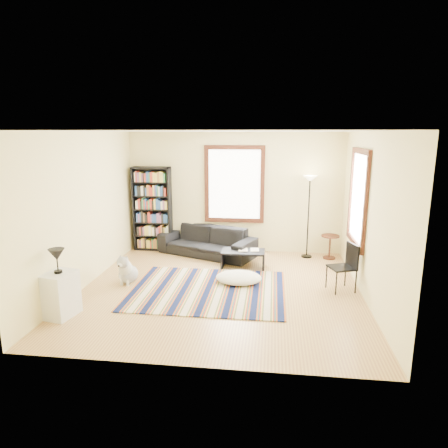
# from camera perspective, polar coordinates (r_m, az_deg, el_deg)

# --- Properties ---
(floor) EXTENTS (5.00, 5.00, 0.10)m
(floor) POSITION_cam_1_polar(r_m,az_deg,el_deg) (7.37, -0.48, -9.62)
(floor) COLOR tan
(floor) RESTS_ON ground
(ceiling) EXTENTS (5.00, 5.00, 0.10)m
(ceiling) POSITION_cam_1_polar(r_m,az_deg,el_deg) (6.81, -0.53, 13.55)
(ceiling) COLOR white
(ceiling) RESTS_ON floor
(wall_back) EXTENTS (5.00, 0.10, 2.80)m
(wall_back) POSITION_cam_1_polar(r_m,az_deg,el_deg) (9.44, 1.53, 4.53)
(wall_back) COLOR beige
(wall_back) RESTS_ON floor
(wall_front) EXTENTS (5.00, 0.10, 2.80)m
(wall_front) POSITION_cam_1_polar(r_m,az_deg,el_deg) (4.51, -4.78, -4.86)
(wall_front) COLOR beige
(wall_front) RESTS_ON floor
(wall_left) EXTENTS (0.10, 5.00, 2.80)m
(wall_left) POSITION_cam_1_polar(r_m,az_deg,el_deg) (7.70, -19.68, 1.87)
(wall_left) COLOR beige
(wall_left) RESTS_ON floor
(wall_right) EXTENTS (0.10, 5.00, 2.80)m
(wall_right) POSITION_cam_1_polar(r_m,az_deg,el_deg) (7.08, 20.41, 0.91)
(wall_right) COLOR beige
(wall_right) RESTS_ON floor
(window_back) EXTENTS (1.20, 0.06, 1.60)m
(window_back) POSITION_cam_1_polar(r_m,az_deg,el_deg) (9.34, 1.49, 5.67)
(window_back) COLOR white
(window_back) RESTS_ON wall_back
(window_right) EXTENTS (0.06, 1.20, 1.60)m
(window_right) POSITION_cam_1_polar(r_m,az_deg,el_deg) (7.80, 18.64, 3.57)
(window_right) COLOR white
(window_right) RESTS_ON wall_right
(rug) EXTENTS (2.74, 2.19, 0.02)m
(rug) POSITION_cam_1_polar(r_m,az_deg,el_deg) (7.29, -2.31, -9.37)
(rug) COLOR #0C153F
(rug) RESTS_ON floor
(sofa) EXTENTS (2.40, 1.64, 0.65)m
(sofa) POSITION_cam_1_polar(r_m,az_deg,el_deg) (9.25, -2.45, -2.45)
(sofa) COLOR black
(sofa) RESTS_ON floor
(bookshelf) EXTENTS (0.90, 0.30, 2.00)m
(bookshelf) POSITION_cam_1_polar(r_m,az_deg,el_deg) (9.67, -10.18, 2.12)
(bookshelf) COLOR black
(bookshelf) RESTS_ON floor
(coffee_table) EXTENTS (1.01, 0.75, 0.36)m
(coffee_table) POSITION_cam_1_polar(r_m,az_deg,el_deg) (8.45, 2.75, -4.99)
(coffee_table) COLOR black
(coffee_table) RESTS_ON floor
(book_a) EXTENTS (0.27, 0.21, 0.02)m
(book_a) POSITION_cam_1_polar(r_m,az_deg,el_deg) (8.40, 2.08, -3.72)
(book_a) COLOR beige
(book_a) RESTS_ON coffee_table
(book_b) EXTENTS (0.25, 0.19, 0.02)m
(book_b) POSITION_cam_1_polar(r_m,az_deg,el_deg) (8.43, 3.81, -3.70)
(book_b) COLOR beige
(book_b) RESTS_ON coffee_table
(floor_cushion) EXTENTS (0.88, 0.66, 0.22)m
(floor_cushion) POSITION_cam_1_polar(r_m,az_deg,el_deg) (7.59, 2.11, -7.66)
(floor_cushion) COLOR white
(floor_cushion) RESTS_ON floor
(floor_lamp) EXTENTS (0.34, 0.34, 1.86)m
(floor_lamp) POSITION_cam_1_polar(r_m,az_deg,el_deg) (9.12, 11.95, 0.96)
(floor_lamp) COLOR black
(floor_lamp) RESTS_ON floor
(side_table) EXTENTS (0.48, 0.48, 0.54)m
(side_table) POSITION_cam_1_polar(r_m,az_deg,el_deg) (9.29, 14.87, -3.18)
(side_table) COLOR #441B11
(side_table) RESTS_ON floor
(folding_chair) EXTENTS (0.53, 0.52, 0.86)m
(folding_chair) POSITION_cam_1_polar(r_m,az_deg,el_deg) (7.44, 16.46, -6.00)
(folding_chair) COLOR black
(folding_chair) RESTS_ON floor
(white_cabinet) EXTENTS (0.47, 0.56, 0.70)m
(white_cabinet) POSITION_cam_1_polar(r_m,az_deg,el_deg) (6.70, -22.33, -9.30)
(white_cabinet) COLOR silver
(white_cabinet) RESTS_ON floor
(table_lamp) EXTENTS (0.24, 0.24, 0.38)m
(table_lamp) POSITION_cam_1_polar(r_m,az_deg,el_deg) (6.53, -22.73, -4.90)
(table_lamp) COLOR black
(table_lamp) RESTS_ON white_cabinet
(dog) EXTENTS (0.46, 0.60, 0.56)m
(dog) POSITION_cam_1_polar(r_m,az_deg,el_deg) (7.78, -13.54, -6.17)
(dog) COLOR silver
(dog) RESTS_ON floor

